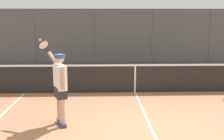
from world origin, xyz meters
TOP-DOWN VIEW (x-y plane):
  - ground_plane at (0.00, 0.00)m, footprint 60.00×60.00m
  - fence_backdrop at (0.00, -9.71)m, footprint 18.13×1.37m
  - tennis_net at (0.00, -3.59)m, footprint 9.75×0.09m
  - tennis_player at (2.12, -0.53)m, footprint 0.85×1.22m
  - tennis_ball_near_baseline at (-2.66, -2.53)m, footprint 0.07×0.07m

SIDE VIEW (x-z plane):
  - ground_plane at x=0.00m, z-range 0.00..0.00m
  - tennis_ball_near_baseline at x=-2.66m, z-range 0.00..0.07m
  - tennis_net at x=0.00m, z-range -0.04..1.03m
  - tennis_player at x=2.12m, z-range 0.01..2.00m
  - fence_backdrop at x=0.00m, z-range -0.19..2.81m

